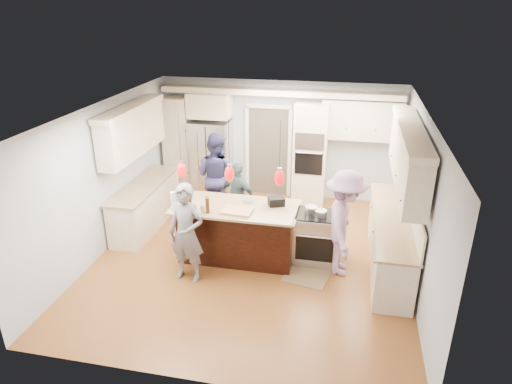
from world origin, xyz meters
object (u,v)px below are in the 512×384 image
Objects in this scene: island_range at (318,238)px; person_bar_end at (186,233)px; refrigerator at (211,159)px; kitchen_island at (240,230)px; person_far_left at (216,176)px.

person_bar_end is at bearing -153.82° from island_range.
refrigerator is 3.71m from island_range.
kitchen_island is at bearing -63.10° from refrigerator.
refrigerator is 3.56m from person_bar_end.
refrigerator reaches higher than island_range.
island_range is 0.54× the size of person_bar_end.
kitchen_island reaches higher than island_range.
island_range is at bearing -42.59° from refrigerator.
refrigerator is 1.96× the size of island_range.
kitchen_island is (1.30, -2.57, -0.42)m from refrigerator.
island_range is at bearing 3.08° from kitchen_island.
refrigerator is 2.91m from kitchen_island.
refrigerator reaches higher than kitchen_island.
refrigerator is 1.20m from person_far_left.
kitchen_island is 1.13× the size of person_far_left.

